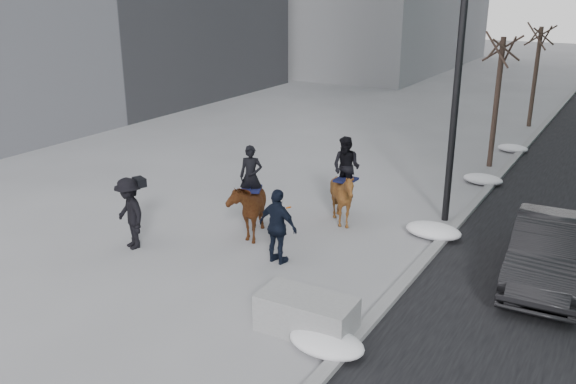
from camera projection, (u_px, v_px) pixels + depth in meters
The scene contains 12 objects.
ground at pixel (260, 271), 13.56m from camera, with size 120.00×120.00×0.00m, color gray.
curb at pixel (501, 173), 20.20m from camera, with size 0.25×90.00×0.12m, color gray.
planter at pixel (307, 314), 11.10m from camera, with size 1.78×0.89×0.71m, color gray.
car_near at pixel (548, 251), 12.90m from camera, with size 1.46×4.18×1.38m, color black.
tree_near at pixel (497, 96), 20.42m from camera, with size 1.20×1.20×4.87m, color #3A2922, non-canonical shape.
tree_far at pixel (536, 72), 26.26m from camera, with size 1.20×1.20×4.76m, color #392922, non-canonical shape.
mounted_left at pixel (249, 203), 15.26m from camera, with size 1.47×1.94×2.28m.
mounted_right at pixel (344, 191), 15.84m from camera, with size 1.30×1.45×2.35m.
feeder at pixel (278, 227), 13.69m from camera, with size 1.07×0.91×1.75m.
camera_crew at pixel (130, 213), 14.47m from camera, with size 1.30×1.04×1.75m.
lamppost at pixel (463, 29), 14.85m from camera, with size 0.25×0.95×9.09m.
snow_piles at pixel (442, 222), 15.85m from camera, with size 1.41×16.03×0.36m.
Camera 1 is at (6.80, -10.19, 6.11)m, focal length 38.00 mm.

